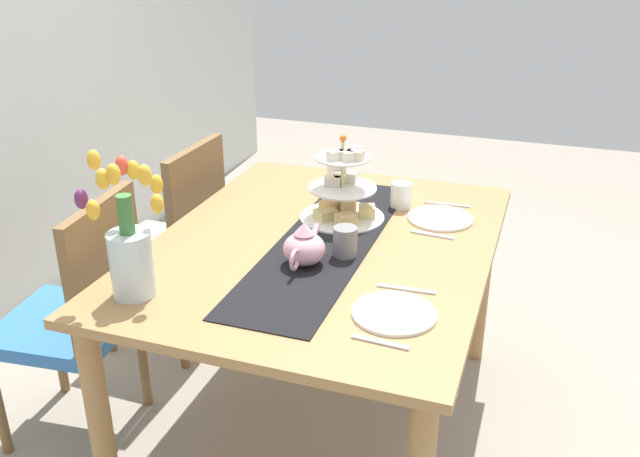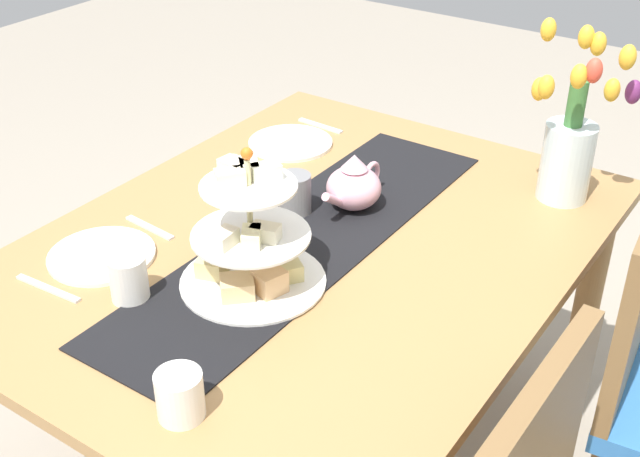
% 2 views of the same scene
% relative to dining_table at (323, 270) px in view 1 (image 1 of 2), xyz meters
% --- Properties ---
extents(ground_plane, '(8.00, 8.00, 0.00)m').
position_rel_dining_table_xyz_m(ground_plane, '(0.00, 0.00, -0.65)').
color(ground_plane, gray).
extents(dining_table, '(1.41, 1.08, 0.75)m').
position_rel_dining_table_xyz_m(dining_table, '(0.00, 0.00, 0.00)').
color(dining_table, '#A37747').
rests_on(dining_table, ground_plane).
extents(chair_left, '(0.46, 0.46, 0.91)m').
position_rel_dining_table_xyz_m(chair_left, '(-0.30, 0.77, -0.14)').
color(chair_left, brown).
rests_on(chair_left, ground_plane).
extents(chair_right, '(0.42, 0.42, 0.91)m').
position_rel_dining_table_xyz_m(chair_right, '(0.33, 0.77, -0.14)').
color(chair_right, brown).
rests_on(chair_right, ground_plane).
extents(table_runner, '(1.15, 0.30, 0.00)m').
position_rel_dining_table_xyz_m(table_runner, '(0.00, -0.01, 0.10)').
color(table_runner, black).
rests_on(table_runner, dining_table).
extents(tiered_cake_stand, '(0.30, 0.30, 0.30)m').
position_rel_dining_table_xyz_m(tiered_cake_stand, '(0.20, -0.00, 0.20)').
color(tiered_cake_stand, beige).
rests_on(tiered_cake_stand, table_runner).
extents(teapot, '(0.24, 0.13, 0.14)m').
position_rel_dining_table_xyz_m(teapot, '(-0.18, 0.00, 0.16)').
color(teapot, '#E5A8BC').
rests_on(teapot, table_runner).
extents(tulip_vase, '(0.20, 0.25, 0.41)m').
position_rel_dining_table_xyz_m(tulip_vase, '(-0.51, 0.39, 0.25)').
color(tulip_vase, silver).
rests_on(tulip_vase, dining_table).
extents(cream_jug, '(0.08, 0.08, 0.08)m').
position_rel_dining_table_xyz_m(cream_jug, '(0.57, 0.14, 0.15)').
color(cream_jug, white).
rests_on(cream_jug, dining_table).
extents(dinner_plate_left, '(0.23, 0.23, 0.01)m').
position_rel_dining_table_xyz_m(dinner_plate_left, '(-0.38, -0.33, 0.11)').
color(dinner_plate_left, white).
rests_on(dinner_plate_left, dining_table).
extents(fork_left, '(0.02, 0.15, 0.01)m').
position_rel_dining_table_xyz_m(fork_left, '(-0.52, -0.33, 0.11)').
color(fork_left, silver).
rests_on(fork_left, dining_table).
extents(knife_left, '(0.02, 0.17, 0.01)m').
position_rel_dining_table_xyz_m(knife_left, '(-0.23, -0.33, 0.11)').
color(knife_left, silver).
rests_on(knife_left, dining_table).
extents(dinner_plate_right, '(0.23, 0.23, 0.01)m').
position_rel_dining_table_xyz_m(dinner_plate_right, '(0.31, -0.33, 0.11)').
color(dinner_plate_right, white).
rests_on(dinner_plate_right, dining_table).
extents(fork_right, '(0.03, 0.15, 0.01)m').
position_rel_dining_table_xyz_m(fork_right, '(0.17, -0.33, 0.11)').
color(fork_right, silver).
rests_on(fork_right, dining_table).
extents(knife_right, '(0.02, 0.17, 0.01)m').
position_rel_dining_table_xyz_m(knife_right, '(0.46, -0.33, 0.11)').
color(knife_right, silver).
rests_on(knife_right, dining_table).
extents(mug_grey, '(0.08, 0.08, 0.09)m').
position_rel_dining_table_xyz_m(mug_grey, '(-0.08, -0.10, 0.15)').
color(mug_grey, slate).
rests_on(mug_grey, table_runner).
extents(mug_white_text, '(0.08, 0.08, 0.09)m').
position_rel_dining_table_xyz_m(mug_white_text, '(0.38, -0.17, 0.15)').
color(mug_white_text, white).
rests_on(mug_white_text, dining_table).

